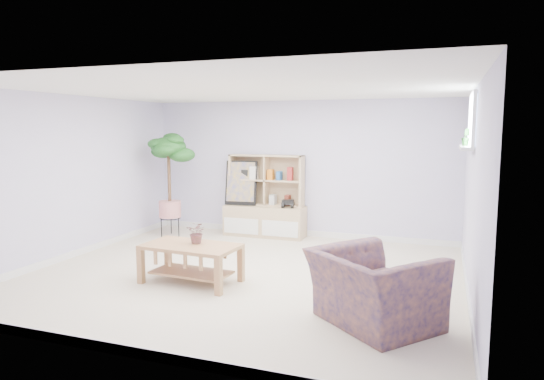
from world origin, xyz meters
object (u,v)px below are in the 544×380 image
(floor_tree, at_px, (169,185))
(armchair, at_px, (374,284))
(storage_unit, at_px, (265,196))
(coffee_table, at_px, (191,264))

(floor_tree, height_order, armchair, floor_tree)
(storage_unit, height_order, armchair, storage_unit)
(storage_unit, relative_size, coffee_table, 1.23)
(storage_unit, bearing_deg, armchair, -54.52)
(coffee_table, distance_m, armchair, 2.39)
(floor_tree, bearing_deg, coffee_table, -53.30)
(floor_tree, xyz_separation_m, armchair, (3.98, -2.79, -0.51))
(storage_unit, bearing_deg, coffee_table, -88.68)
(armchair, bearing_deg, floor_tree, 5.61)
(floor_tree, bearing_deg, armchair, -35.02)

